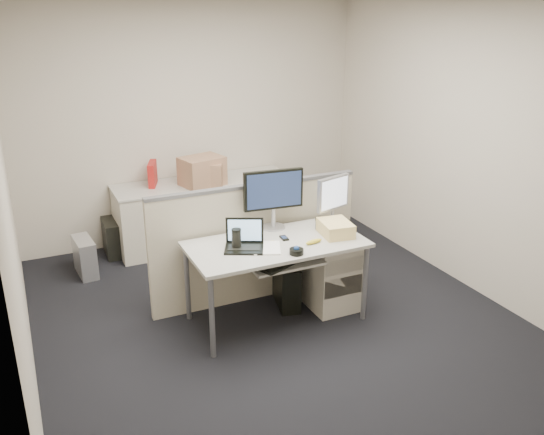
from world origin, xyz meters
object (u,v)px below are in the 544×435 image
laptop (244,236)px  monitor_main (273,199)px  desk (276,250)px  desk_phone (333,225)px

laptop → monitor_main: bearing=64.1°
monitor_main → laptop: 0.56m
desk → laptop: size_ratio=4.77×
laptop → desk_phone: laptop is taller
monitor_main → laptop: (-0.42, -0.34, -0.15)m
desk → monitor_main: size_ratio=2.77×
desk → monitor_main: 0.48m
monitor_main → laptop: monitor_main is taller
monitor_main → laptop: bearing=-135.2°
desk → desk_phone: 0.61m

